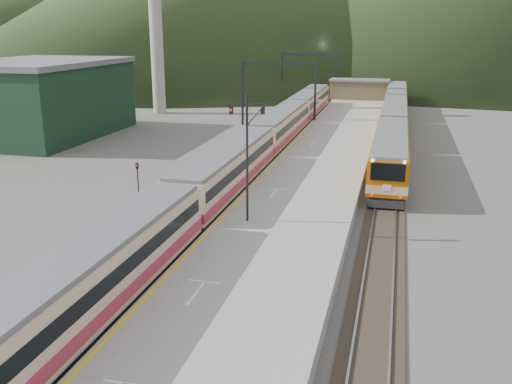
# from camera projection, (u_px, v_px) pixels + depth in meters

# --- Properties ---
(ground) EXTENTS (400.00, 400.00, 0.00)m
(ground) POSITION_uv_depth(u_px,v_px,m) (41.00, 379.00, 20.63)
(ground) COLOR #47423D
(ground) RESTS_ON ground
(track_main) EXTENTS (2.60, 200.00, 0.23)m
(track_main) POSITION_uv_depth(u_px,v_px,m) (275.00, 151.00, 57.86)
(track_main) COLOR black
(track_main) RESTS_ON ground
(track_far) EXTENTS (2.60, 200.00, 0.23)m
(track_far) POSITION_uv_depth(u_px,v_px,m) (228.00, 149.00, 59.02)
(track_far) COLOR black
(track_far) RESTS_ON ground
(track_second) EXTENTS (2.60, 200.00, 0.23)m
(track_second) POSITION_uv_depth(u_px,v_px,m) (391.00, 157.00, 55.18)
(track_second) COLOR black
(track_second) RESTS_ON ground
(platform) EXTENTS (8.00, 100.00, 1.00)m
(platform) POSITION_uv_depth(u_px,v_px,m) (328.00, 154.00, 54.57)
(platform) COLOR gray
(platform) RESTS_ON ground
(gantry_near) EXTENTS (9.55, 0.25, 8.00)m
(gantry_near) POSITION_uv_depth(u_px,v_px,m) (278.00, 82.00, 70.94)
(gantry_near) COLOR black
(gantry_near) RESTS_ON ground
(gantry_far) EXTENTS (9.55, 0.25, 8.00)m
(gantry_far) POSITION_uv_depth(u_px,v_px,m) (309.00, 68.00, 94.22)
(gantry_far) COLOR black
(gantry_far) RESTS_ON ground
(warehouse) EXTENTS (14.50, 20.50, 8.60)m
(warehouse) POSITION_uv_depth(u_px,v_px,m) (39.00, 98.00, 65.05)
(warehouse) COLOR black
(warehouse) RESTS_ON ground
(smokestack) EXTENTS (1.80, 1.80, 30.00)m
(smokestack) POSITION_uv_depth(u_px,v_px,m) (155.00, 6.00, 79.28)
(smokestack) COLOR #9E998E
(smokestack) RESTS_ON ground
(station_shed) EXTENTS (9.40, 4.40, 3.10)m
(station_shed) POSITION_uv_depth(u_px,v_px,m) (359.00, 89.00, 91.24)
(station_shed) COLOR brown
(station_shed) RESTS_ON platform
(main_train) EXTENTS (2.82, 77.36, 3.44)m
(main_train) POSITION_uv_depth(u_px,v_px,m) (259.00, 146.00, 51.05)
(main_train) COLOR tan
(main_train) RESTS_ON track_main
(second_train) EXTENTS (2.80, 57.39, 3.41)m
(second_train) POSITION_uv_depth(u_px,v_px,m) (394.00, 120.00, 65.33)
(second_train) COLOR #AF5200
(second_train) RESTS_ON track_second
(signal_mast) EXTENTS (2.15, 0.68, 7.59)m
(signal_mast) POSITION_uv_depth(u_px,v_px,m) (247.00, 146.00, 33.12)
(signal_mast) COLOR black
(signal_mast) RESTS_ON platform
(short_signal_b) EXTENTS (0.26, 0.22, 2.27)m
(short_signal_b) POSITION_uv_depth(u_px,v_px,m) (196.00, 174.00, 43.32)
(short_signal_b) COLOR black
(short_signal_b) RESTS_ON ground
(short_signal_c) EXTENTS (0.25, 0.21, 2.27)m
(short_signal_c) POSITION_uv_depth(u_px,v_px,m) (137.00, 173.00, 43.53)
(short_signal_c) COLOR black
(short_signal_c) RESTS_ON ground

